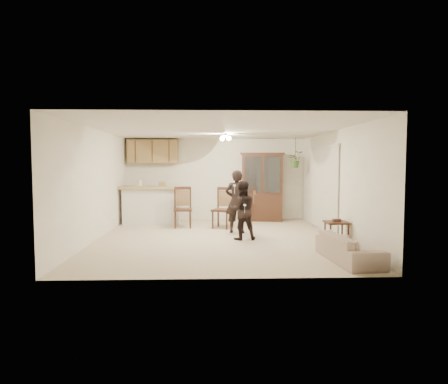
{
  "coord_description": "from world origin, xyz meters",
  "views": [
    {
      "loc": [
        -0.17,
        -9.12,
        1.72
      ],
      "look_at": [
        0.16,
        0.4,
        1.05
      ],
      "focal_mm": 32.0,
      "sensor_mm": 36.0,
      "label": 1
    }
  ],
  "objects_px": {
    "adult": "(237,197)",
    "chair_hutch_right": "(256,211)",
    "china_hutch": "(262,187)",
    "side_table": "(336,233)",
    "child": "(242,210)",
    "chair_hutch_left": "(222,217)",
    "chair_bar": "(183,216)",
    "sofa": "(349,241)"
  },
  "relations": [
    {
      "from": "side_table",
      "to": "chair_bar",
      "type": "relative_size",
      "value": 0.52
    },
    {
      "from": "china_hutch",
      "to": "chair_hutch_right",
      "type": "height_order",
      "value": "china_hutch"
    },
    {
      "from": "child",
      "to": "china_hutch",
      "type": "xyz_separation_m",
      "value": [
        0.86,
        3.03,
        0.34
      ]
    },
    {
      "from": "adult",
      "to": "child",
      "type": "distance_m",
      "value": 0.95
    },
    {
      "from": "adult",
      "to": "child",
      "type": "height_order",
      "value": "adult"
    },
    {
      "from": "adult",
      "to": "chair_hutch_left",
      "type": "bearing_deg",
      "value": -54.16
    },
    {
      "from": "side_table",
      "to": "chair_hutch_left",
      "type": "distance_m",
      "value": 3.35
    },
    {
      "from": "china_hutch",
      "to": "side_table",
      "type": "relative_size",
      "value": 3.61
    },
    {
      "from": "chair_hutch_left",
      "to": "side_table",
      "type": "bearing_deg",
      "value": -23.11
    },
    {
      "from": "adult",
      "to": "child",
      "type": "xyz_separation_m",
      "value": [
        0.06,
        -0.92,
        -0.22
      ]
    },
    {
      "from": "child",
      "to": "chair_hutch_left",
      "type": "relative_size",
      "value": 1.23
    },
    {
      "from": "chair_bar",
      "to": "chair_hutch_left",
      "type": "height_order",
      "value": "chair_bar"
    },
    {
      "from": "china_hutch",
      "to": "chair_hutch_left",
      "type": "distance_m",
      "value": 1.99
    },
    {
      "from": "child",
      "to": "chair_bar",
      "type": "relative_size",
      "value": 1.23
    },
    {
      "from": "china_hutch",
      "to": "child",
      "type": "bearing_deg",
      "value": -97.55
    },
    {
      "from": "side_table",
      "to": "chair_bar",
      "type": "height_order",
      "value": "chair_bar"
    },
    {
      "from": "adult",
      "to": "china_hutch",
      "type": "distance_m",
      "value": 2.3
    },
    {
      "from": "chair_bar",
      "to": "adult",
      "type": "bearing_deg",
      "value": -35.86
    },
    {
      "from": "china_hutch",
      "to": "side_table",
      "type": "xyz_separation_m",
      "value": [
        1.07,
        -3.78,
        -0.75
      ]
    },
    {
      "from": "china_hutch",
      "to": "side_table",
      "type": "bearing_deg",
      "value": -65.78
    },
    {
      "from": "adult",
      "to": "chair_hutch_right",
      "type": "relative_size",
      "value": 1.74
    },
    {
      "from": "chair_bar",
      "to": "chair_hutch_left",
      "type": "bearing_deg",
      "value": -10.98
    },
    {
      "from": "adult",
      "to": "chair_hutch_right",
      "type": "bearing_deg",
      "value": -96.9
    },
    {
      "from": "sofa",
      "to": "chair_hutch_left",
      "type": "relative_size",
      "value": 1.71
    },
    {
      "from": "chair_hutch_left",
      "to": "adult",
      "type": "bearing_deg",
      "value": -42.89
    },
    {
      "from": "adult",
      "to": "side_table",
      "type": "distance_m",
      "value": 2.68
    },
    {
      "from": "adult",
      "to": "side_table",
      "type": "height_order",
      "value": "adult"
    },
    {
      "from": "sofa",
      "to": "chair_bar",
      "type": "bearing_deg",
      "value": 34.39
    },
    {
      "from": "child",
      "to": "chair_hutch_left",
      "type": "height_order",
      "value": "child"
    },
    {
      "from": "china_hutch",
      "to": "chair_hutch_left",
      "type": "relative_size",
      "value": 1.88
    },
    {
      "from": "side_table",
      "to": "chair_bar",
      "type": "bearing_deg",
      "value": 143.17
    },
    {
      "from": "adult",
      "to": "china_hutch",
      "type": "height_order",
      "value": "china_hutch"
    },
    {
      "from": "adult",
      "to": "chair_hutch_right",
      "type": "distance_m",
      "value": 2.35
    },
    {
      "from": "sofa",
      "to": "child",
      "type": "height_order",
      "value": "child"
    },
    {
      "from": "sofa",
      "to": "chair_bar",
      "type": "distance_m",
      "value": 5.04
    },
    {
      "from": "child",
      "to": "china_hutch",
      "type": "relative_size",
      "value": 0.66
    },
    {
      "from": "sofa",
      "to": "chair_hutch_right",
      "type": "relative_size",
      "value": 1.81
    },
    {
      "from": "chair_hutch_left",
      "to": "sofa",
      "type": "bearing_deg",
      "value": -37.67
    },
    {
      "from": "adult",
      "to": "chair_hutch_left",
      "type": "distance_m",
      "value": 1.0
    },
    {
      "from": "side_table",
      "to": "child",
      "type": "bearing_deg",
      "value": 158.7
    },
    {
      "from": "sofa",
      "to": "chair_hutch_right",
      "type": "distance_m",
      "value": 5.28
    },
    {
      "from": "china_hutch",
      "to": "chair_bar",
      "type": "height_order",
      "value": "china_hutch"
    }
  ]
}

